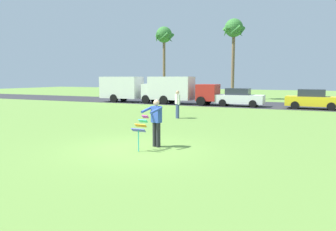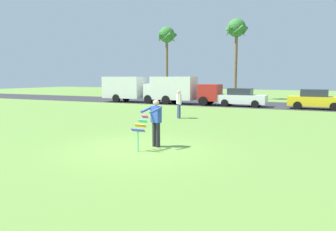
% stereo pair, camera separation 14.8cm
% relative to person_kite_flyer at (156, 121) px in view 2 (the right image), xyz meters
% --- Properties ---
extents(ground_plane, '(120.00, 120.00, 0.00)m').
position_rel_person_kite_flyer_xyz_m(ground_plane, '(-0.47, -0.55, -0.95)').
color(ground_plane, olive).
extents(road_strip, '(120.00, 8.00, 0.01)m').
position_rel_person_kite_flyer_xyz_m(road_strip, '(-0.47, 20.49, -0.95)').
color(road_strip, '#2D2D33').
rests_on(road_strip, ground).
extents(person_kite_flyer, '(0.67, 0.75, 1.73)m').
position_rel_person_kite_flyer_xyz_m(person_kite_flyer, '(0.00, 0.00, 0.00)').
color(person_kite_flyer, '#26262B').
rests_on(person_kite_flyer, ground).
extents(kite_held, '(0.51, 0.63, 1.22)m').
position_rel_person_kite_flyer_xyz_m(kite_held, '(-0.20, -0.77, -0.12)').
color(kite_held, '#D83399').
rests_on(kite_held, ground).
extents(parked_truck_white_box, '(6.72, 2.16, 2.62)m').
position_rel_person_kite_flyer_xyz_m(parked_truck_white_box, '(-12.43, 18.09, 0.46)').
color(parked_truck_white_box, silver).
rests_on(parked_truck_white_box, ground).
extents(parked_truck_red_cab, '(6.70, 2.13, 2.62)m').
position_rel_person_kite_flyer_xyz_m(parked_truck_red_cab, '(-6.77, 18.09, 0.46)').
color(parked_truck_red_cab, '#B2231E').
rests_on(parked_truck_red_cab, ground).
extents(parked_car_white, '(4.21, 1.86, 1.60)m').
position_rel_person_kite_flyer_xyz_m(parked_car_white, '(-1.02, 18.09, -0.18)').
color(parked_car_white, white).
rests_on(parked_car_white, ground).
extents(parked_car_yellow, '(4.25, 1.93, 1.60)m').
position_rel_person_kite_flyer_xyz_m(parked_car_yellow, '(4.94, 18.09, -0.18)').
color(parked_car_yellow, yellow).
rests_on(parked_car_yellow, ground).
extents(palm_tree_left_near, '(2.58, 2.71, 9.22)m').
position_rel_person_kite_flyer_xyz_m(palm_tree_left_near, '(-13.59, 28.97, 6.80)').
color(palm_tree_left_near, brown).
rests_on(palm_tree_left_near, ground).
extents(palm_tree_right_near, '(2.58, 2.71, 9.26)m').
position_rel_person_kite_flyer_xyz_m(palm_tree_right_near, '(-3.88, 27.29, 6.83)').
color(palm_tree_right_near, brown).
rests_on(palm_tree_right_near, ground).
extents(person_walker_near, '(0.42, 0.44, 1.73)m').
position_rel_person_kite_flyer_xyz_m(person_walker_near, '(-2.62, 8.05, -0.02)').
color(person_walker_near, '#384772').
rests_on(person_walker_near, ground).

